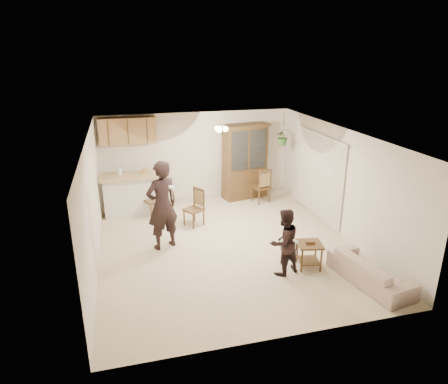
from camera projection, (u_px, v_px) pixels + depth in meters
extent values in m
plane|color=beige|center=(225.00, 244.00, 9.03)|extent=(6.50, 6.50, 0.00)
cube|color=white|center=(226.00, 134.00, 8.19)|extent=(5.50, 6.50, 0.02)
cube|color=beige|center=(197.00, 155.00, 11.58)|extent=(5.50, 0.02, 2.50)
cube|color=beige|center=(284.00, 266.00, 5.65)|extent=(5.50, 0.02, 2.50)
cube|color=beige|center=(92.00, 203.00, 7.96)|extent=(0.02, 6.50, 2.50)
cube|color=beige|center=(340.00, 182.00, 9.27)|extent=(0.02, 6.50, 2.50)
cube|color=silver|center=(135.00, 195.00, 10.57)|extent=(1.60, 0.55, 1.00)
cube|color=tan|center=(134.00, 176.00, 10.38)|extent=(1.75, 0.70, 0.08)
cube|color=#90623E|center=(128.00, 131.00, 10.68)|extent=(1.50, 0.34, 0.70)
imported|color=#295020|center=(283.00, 137.00, 11.15)|extent=(0.43, 0.37, 0.48)
cylinder|color=#29241E|center=(284.00, 125.00, 11.04)|extent=(0.01, 0.01, 0.65)
imported|color=beige|center=(371.00, 265.00, 7.39)|extent=(1.03, 1.97, 0.73)
imported|color=black|center=(162.00, 209.00, 8.58)|extent=(0.77, 0.65, 1.80)
imported|color=black|center=(284.00, 242.00, 7.62)|extent=(0.79, 0.70, 1.35)
cube|color=#362513|center=(244.00, 183.00, 11.78)|extent=(1.35, 0.75, 0.85)
cube|color=#362513|center=(245.00, 148.00, 11.43)|extent=(1.33, 0.69, 1.27)
cube|color=#B0BBC0|center=(245.00, 148.00, 11.43)|extent=(1.08, 0.24, 1.11)
cube|color=#362513|center=(245.00, 125.00, 11.21)|extent=(1.45, 0.79, 0.06)
cube|color=#362513|center=(310.00, 244.00, 7.89)|extent=(0.56, 0.56, 0.04)
cube|color=#362513|center=(309.00, 260.00, 8.01)|extent=(0.47, 0.47, 0.03)
cube|color=#362513|center=(310.00, 242.00, 7.88)|extent=(0.19, 0.14, 0.06)
cube|color=#362513|center=(154.00, 201.00, 10.39)|extent=(0.57, 0.57, 0.05)
cube|color=#9F884F|center=(153.00, 191.00, 10.31)|extent=(0.31, 0.16, 0.38)
cube|color=#362513|center=(152.00, 182.00, 10.22)|extent=(0.38, 0.19, 0.08)
cube|color=#362513|center=(194.00, 210.00, 9.84)|extent=(0.57, 0.57, 0.05)
cube|color=#9F884F|center=(193.00, 200.00, 9.76)|extent=(0.19, 0.28, 0.36)
cube|color=#362513|center=(193.00, 191.00, 9.68)|extent=(0.23, 0.34, 0.07)
cube|color=#362513|center=(261.00, 187.00, 11.38)|extent=(0.55, 0.55, 0.05)
cube|color=#9F884F|center=(261.00, 178.00, 11.29)|extent=(0.33, 0.12, 0.39)
cube|color=#362513|center=(261.00, 170.00, 11.20)|extent=(0.40, 0.14, 0.08)
cube|color=white|center=(172.00, 188.00, 8.02)|extent=(0.11, 0.18, 0.05)
cube|color=white|center=(296.00, 241.00, 7.33)|extent=(0.07, 0.12, 0.04)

